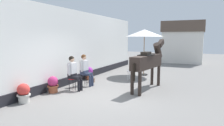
{
  "coord_description": "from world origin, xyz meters",
  "views": [
    {
      "loc": [
        3.17,
        -6.5,
        2.12
      ],
      "look_at": [
        -0.4,
        1.2,
        1.05
      ],
      "focal_mm": 32.26,
      "sensor_mm": 36.0,
      "label": 1
    }
  ],
  "objects_px": {
    "spare_stool_white": "(130,72)",
    "satchel_bag": "(92,80)",
    "flower_planter_inner_near": "(53,84)",
    "seated_visitor_far": "(85,68)",
    "cafe_parasol": "(144,33)",
    "flower_planter_nearest": "(24,93)",
    "flower_planter_farthest": "(89,73)",
    "saddled_horse_center": "(148,61)",
    "seated_visitor_near": "(73,71)"
  },
  "relations": [
    {
      "from": "spare_stool_white",
      "to": "satchel_bag",
      "type": "height_order",
      "value": "spare_stool_white"
    },
    {
      "from": "flower_planter_inner_near",
      "to": "satchel_bag",
      "type": "bearing_deg",
      "value": 79.13
    },
    {
      "from": "spare_stool_white",
      "to": "flower_planter_inner_near",
      "type": "bearing_deg",
      "value": -118.61
    },
    {
      "from": "seated_visitor_near",
      "to": "spare_stool_white",
      "type": "relative_size",
      "value": 3.02
    },
    {
      "from": "seated_visitor_near",
      "to": "flower_planter_inner_near",
      "type": "relative_size",
      "value": 2.17
    },
    {
      "from": "seated_visitor_near",
      "to": "saddled_horse_center",
      "type": "distance_m",
      "value": 3.07
    },
    {
      "from": "flower_planter_farthest",
      "to": "seated_visitor_far",
      "type": "bearing_deg",
      "value": -65.49
    },
    {
      "from": "saddled_horse_center",
      "to": "flower_planter_nearest",
      "type": "height_order",
      "value": "saddled_horse_center"
    },
    {
      "from": "seated_visitor_far",
      "to": "saddled_horse_center",
      "type": "relative_size",
      "value": 0.47
    },
    {
      "from": "cafe_parasol",
      "to": "flower_planter_inner_near",
      "type": "bearing_deg",
      "value": -112.88
    },
    {
      "from": "flower_planter_inner_near",
      "to": "flower_planter_farthest",
      "type": "xyz_separation_m",
      "value": [
        -0.04,
        2.73,
        0.0
      ]
    },
    {
      "from": "saddled_horse_center",
      "to": "flower_planter_nearest",
      "type": "relative_size",
      "value": 4.66
    },
    {
      "from": "flower_planter_nearest",
      "to": "satchel_bag",
      "type": "bearing_deg",
      "value": 82.76
    },
    {
      "from": "saddled_horse_center",
      "to": "cafe_parasol",
      "type": "bearing_deg",
      "value": 108.98
    },
    {
      "from": "flower_planter_nearest",
      "to": "flower_planter_farthest",
      "type": "xyz_separation_m",
      "value": [
        -0.01,
        4.1,
        0.0
      ]
    },
    {
      "from": "seated_visitor_far",
      "to": "cafe_parasol",
      "type": "distance_m",
      "value": 4.22
    },
    {
      "from": "seated_visitor_far",
      "to": "flower_planter_farthest",
      "type": "distance_m",
      "value": 1.38
    },
    {
      "from": "seated_visitor_near",
      "to": "flower_planter_inner_near",
      "type": "xyz_separation_m",
      "value": [
        -0.5,
        -0.66,
        -0.44
      ]
    },
    {
      "from": "satchel_bag",
      "to": "seated_visitor_near",
      "type": "bearing_deg",
      "value": -113.62
    },
    {
      "from": "flower_planter_nearest",
      "to": "spare_stool_white",
      "type": "height_order",
      "value": "flower_planter_nearest"
    },
    {
      "from": "spare_stool_white",
      "to": "satchel_bag",
      "type": "distance_m",
      "value": 1.98
    },
    {
      "from": "saddled_horse_center",
      "to": "cafe_parasol",
      "type": "relative_size",
      "value": 1.16
    },
    {
      "from": "spare_stool_white",
      "to": "saddled_horse_center",
      "type": "bearing_deg",
      "value": -47.33
    },
    {
      "from": "flower_planter_nearest",
      "to": "satchel_bag",
      "type": "relative_size",
      "value": 2.29
    },
    {
      "from": "flower_planter_nearest",
      "to": "cafe_parasol",
      "type": "bearing_deg",
      "value": 71.35
    },
    {
      "from": "saddled_horse_center",
      "to": "satchel_bag",
      "type": "height_order",
      "value": "saddled_horse_center"
    },
    {
      "from": "spare_stool_white",
      "to": "flower_planter_nearest",
      "type": "bearing_deg",
      "value": -111.71
    },
    {
      "from": "seated_visitor_near",
      "to": "seated_visitor_far",
      "type": "bearing_deg",
      "value": 89.99
    },
    {
      "from": "flower_planter_nearest",
      "to": "flower_planter_inner_near",
      "type": "relative_size",
      "value": 1.0
    },
    {
      "from": "flower_planter_farthest",
      "to": "saddled_horse_center",
      "type": "bearing_deg",
      "value": -11.31
    },
    {
      "from": "flower_planter_nearest",
      "to": "satchel_bag",
      "type": "xyz_separation_m",
      "value": [
        0.45,
        3.57,
        -0.23
      ]
    },
    {
      "from": "seated_visitor_near",
      "to": "cafe_parasol",
      "type": "relative_size",
      "value": 0.54
    },
    {
      "from": "flower_planter_nearest",
      "to": "cafe_parasol",
      "type": "relative_size",
      "value": 0.25
    },
    {
      "from": "seated_visitor_far",
      "to": "spare_stool_white",
      "type": "distance_m",
      "value": 2.42
    },
    {
      "from": "seated_visitor_near",
      "to": "saddled_horse_center",
      "type": "height_order",
      "value": "saddled_horse_center"
    },
    {
      "from": "flower_planter_farthest",
      "to": "cafe_parasol",
      "type": "xyz_separation_m",
      "value": [
        2.19,
        2.36,
        2.03
      ]
    },
    {
      "from": "seated_visitor_near",
      "to": "cafe_parasol",
      "type": "bearing_deg",
      "value": 69.59
    },
    {
      "from": "flower_planter_farthest",
      "to": "spare_stool_white",
      "type": "distance_m",
      "value": 2.08
    },
    {
      "from": "spare_stool_white",
      "to": "satchel_bag",
      "type": "xyz_separation_m",
      "value": [
        -1.48,
        -1.28,
        -0.3
      ]
    },
    {
      "from": "seated_visitor_far",
      "to": "cafe_parasol",
      "type": "relative_size",
      "value": 0.54
    },
    {
      "from": "seated_visitor_far",
      "to": "cafe_parasol",
      "type": "height_order",
      "value": "cafe_parasol"
    },
    {
      "from": "seated_visitor_far",
      "to": "flower_planter_nearest",
      "type": "height_order",
      "value": "seated_visitor_far"
    },
    {
      "from": "flower_planter_farthest",
      "to": "flower_planter_nearest",
      "type": "bearing_deg",
      "value": -89.84
    },
    {
      "from": "flower_planter_farthest",
      "to": "spare_stool_white",
      "type": "height_order",
      "value": "flower_planter_farthest"
    },
    {
      "from": "saddled_horse_center",
      "to": "satchel_bag",
      "type": "bearing_deg",
      "value": 177.76
    },
    {
      "from": "seated_visitor_near",
      "to": "flower_planter_nearest",
      "type": "relative_size",
      "value": 2.17
    },
    {
      "from": "saddled_horse_center",
      "to": "spare_stool_white",
      "type": "relative_size",
      "value": 6.49
    },
    {
      "from": "saddled_horse_center",
      "to": "flower_planter_farthest",
      "type": "relative_size",
      "value": 4.66
    },
    {
      "from": "saddled_horse_center",
      "to": "seated_visitor_near",
      "type": "bearing_deg",
      "value": -151.93
    },
    {
      "from": "seated_visitor_near",
      "to": "spare_stool_white",
      "type": "bearing_deg",
      "value": 63.63
    }
  ]
}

